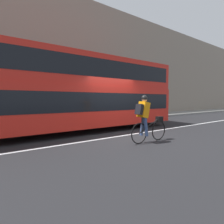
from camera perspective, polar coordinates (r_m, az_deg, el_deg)
The scene contains 7 objects.
ground_plane at distance 7.52m, azimuth 3.88°, elevation -7.67°, with size 80.00×80.00×0.00m, color #232326.
road_center_line at distance 7.52m, azimuth 3.89°, elevation -7.64°, with size 50.00×0.14×0.01m, color silver.
sidewalk_curb at distance 12.08m, azimuth -12.34°, elevation -2.92°, with size 60.00×2.46×0.16m.
building_facade at distance 13.62m, azimuth -15.00°, elevation 16.89°, with size 60.00×0.30×9.17m.
bus at distance 8.31m, azimuth -13.67°, elevation 7.01°, with size 11.23×2.46×3.54m.
cyclist_on_bike at distance 6.28m, azimuth 11.08°, elevation -1.75°, with size 1.74×0.32×1.68m.
street_sign_post at distance 11.44m, azimuth -18.15°, elevation 4.69°, with size 0.36×0.09×2.77m.
Camera 1 is at (-4.65, -5.71, 1.53)m, focal length 28.00 mm.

